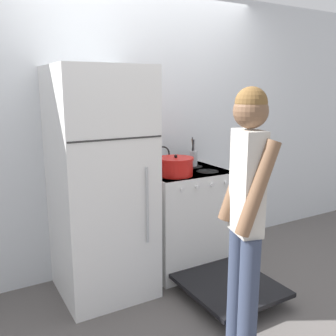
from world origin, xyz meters
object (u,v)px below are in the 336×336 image
at_px(refrigerator, 101,184).
at_px(stove_range, 186,220).
at_px(tea_kettle, 163,163).
at_px(dutch_oven_pot, 176,166).
at_px(person, 246,211).
at_px(utensil_jar, 194,157).

distance_m(refrigerator, stove_range, 0.93).
xyz_separation_m(stove_range, tea_kettle, (-0.16, 0.17, 0.53)).
height_order(refrigerator, tea_kettle, refrigerator).
distance_m(refrigerator, dutch_oven_pot, 0.66).
height_order(refrigerator, dutch_oven_pot, refrigerator).
height_order(stove_range, tea_kettle, tea_kettle).
bearing_deg(refrigerator, person, -68.53).
xyz_separation_m(stove_range, person, (-0.35, -1.19, 0.50)).
relative_size(utensil_jar, person, 0.17).
relative_size(stove_range, utensil_jar, 4.91).
xyz_separation_m(refrigerator, tea_kettle, (0.66, 0.17, 0.07)).
distance_m(refrigerator, tea_kettle, 0.68).
bearing_deg(stove_range, person, -106.36).
height_order(stove_range, person, person).
height_order(dutch_oven_pot, person, person).
distance_m(tea_kettle, person, 1.37).
bearing_deg(tea_kettle, refrigerator, -165.58).
relative_size(refrigerator, person, 1.09).
relative_size(stove_range, dutch_oven_pot, 3.93).
distance_m(stove_range, person, 1.33).
bearing_deg(dutch_oven_pot, person, -99.22).
xyz_separation_m(stove_range, dutch_oven_pot, (-0.17, -0.09, 0.55)).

